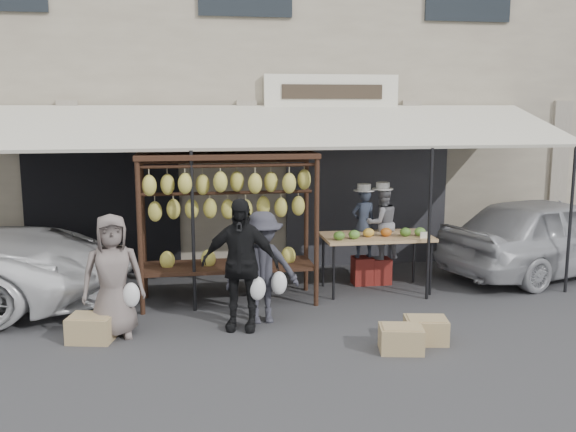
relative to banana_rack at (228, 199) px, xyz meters
name	(u,v)px	position (x,y,z in m)	size (l,w,h in m)	color
ground_plane	(275,334)	(0.48, -1.45, -1.57)	(90.00, 90.00, 0.00)	#2D2D30
shophouse	(233,71)	(0.48, 5.05, 2.07)	(24.00, 6.15, 7.30)	tan
awning	(255,127)	(0.49, 0.83, 1.00)	(10.00, 2.35, 2.92)	beige
banana_rack	(228,199)	(0.00, 0.00, 0.00)	(2.60, 0.90, 2.24)	black
produce_table	(377,237)	(2.34, 0.23, -0.70)	(1.70, 0.90, 1.04)	tan
vendor_left	(363,223)	(2.24, 0.67, -0.55)	(0.42, 0.27, 1.14)	#2B3343
vendor_right	(382,223)	(2.55, 0.66, -0.55)	(0.58, 0.45, 1.19)	gray
customer_left	(113,276)	(-1.54, -1.18, -0.78)	(0.77, 0.50, 1.58)	#6B5F5B
customer_mid	(240,264)	(0.07, -1.15, -0.70)	(1.02, 0.43, 1.74)	black
customer_right	(262,267)	(0.38, -0.94, -0.81)	(0.98, 0.57, 1.52)	#2F2F38
stool_left	(362,271)	(2.24, 0.67, -1.35)	(0.32, 0.32, 0.45)	maroon
stool_right	(381,271)	(2.55, 0.66, -1.36)	(0.30, 0.30, 0.43)	maroon
crate_near_a	(401,339)	(1.89, -2.26, -1.42)	(0.51, 0.39, 0.31)	tan
crate_near_b	(426,330)	(2.30, -2.02, -1.42)	(0.51, 0.39, 0.31)	tan
crate_far	(91,328)	(-1.82, -1.30, -1.41)	(0.54, 0.41, 0.32)	tan
sedan	(550,235)	(5.61, 0.77, -0.88)	(1.64, 4.08, 1.39)	#A7A7AC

